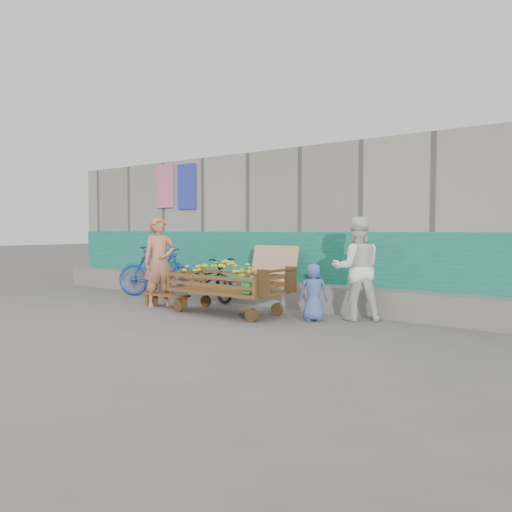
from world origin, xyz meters
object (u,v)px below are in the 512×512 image
Objects in this scene: banana_cart at (225,278)px; bicycle_blue at (157,271)px; woman at (357,268)px; bicycle_dark at (209,279)px; child at (314,292)px; vendor_man at (159,262)px; bench at (166,297)px.

banana_cart is 1.15× the size of bicycle_blue.
woman reaches higher than bicycle_dark.
banana_cart is 2.31× the size of child.
banana_cart is 1.55m from vendor_man.
bicycle_dark reaches higher than bench.
banana_cart is 1.28× the size of woman.
woman reaches higher than bench.
child is 2.92m from bicycle_dark.
woman is 0.79m from child.
child is at bearing 7.71° from bench.
woman is 4.67m from bicycle_blue.
bicycle_blue is (-1.33, -0.20, 0.11)m from bicycle_dark.
bicycle_dark is (-1.28, 1.03, -0.17)m from banana_cart.
bench is 0.67m from vendor_man.
bicycle_dark is at bearing -103.24° from bicycle_blue.
vendor_man is 1.00× the size of bicycle_dark.
child is (2.93, 0.40, 0.27)m from bench.
woman is (3.44, 0.88, 0.64)m from bench.
banana_cart is 1.65m from bicycle_dark.
bench is 2.97m from child.
bicycle_blue reaches higher than bench.
banana_cart is at bearing -129.42° from bicycle_blue.
woman is (2.06, 0.81, 0.21)m from banana_cart.
child is at bearing -118.75° from bicycle_blue.
vendor_man is 3.70m from woman.
bench is at bearing -56.61° from vendor_man.
bicycle_blue reaches higher than child.
banana_cart is 1.26× the size of bicycle_dark.
woman is (3.60, 0.89, -0.01)m from vendor_man.
bench is at bearing -176.80° from banana_cart.
bench is 1.57m from bicycle_blue.
vendor_man is 1.02× the size of woman.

